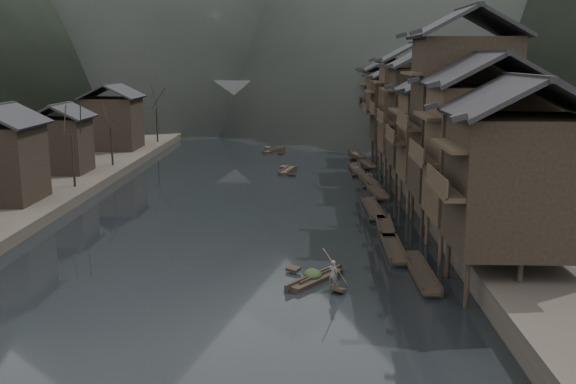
{
  "coord_description": "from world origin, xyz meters",
  "views": [
    {
      "loc": [
        5.78,
        -42.99,
        13.2
      ],
      "look_at": [
        4.07,
        7.31,
        2.5
      ],
      "focal_mm": 40.0,
      "sensor_mm": 36.0,
      "label": 1
    }
  ],
  "objects": [
    {
      "name": "moored_sampans",
      "position": [
        11.96,
        17.94,
        0.2
      ],
      "size": [
        3.28,
        56.37,
        0.47
      ],
      "color": "black",
      "rests_on": "water"
    },
    {
      "name": "cargo_heap",
      "position": [
        6.0,
        -6.51,
        0.76
      ],
      "size": [
        1.09,
        1.42,
        0.65
      ],
      "primitive_type": "ellipsoid",
      "color": "black",
      "rests_on": "hero_sampan"
    },
    {
      "name": "stone_bridge",
      "position": [
        -0.0,
        72.0,
        5.11
      ],
      "size": [
        40.0,
        6.0,
        9.0
      ],
      "color": "#4C4C4F",
      "rests_on": "ground"
    },
    {
      "name": "midriver_boats",
      "position": [
        3.1,
        53.97,
        0.2
      ],
      "size": [
        9.39,
        47.83,
        0.45
      ],
      "color": "black",
      "rests_on": "water"
    },
    {
      "name": "bamboo_pole",
      "position": [
        7.38,
        -8.07,
        3.55
      ],
      "size": [
        1.68,
        1.92,
        2.99
      ],
      "primitive_type": "cylinder",
      "rotation": [
        0.69,
        0.0,
        -0.72
      ],
      "color": "#8C7A51",
      "rests_on": "boatman"
    },
    {
      "name": "right_bank",
      "position": [
        35.0,
        40.0,
        0.9
      ],
      "size": [
        40.0,
        200.0,
        1.8
      ],
      "primitive_type": "cube",
      "color": "#2D2823",
      "rests_on": "ground"
    },
    {
      "name": "hero_sampan",
      "position": [
        6.14,
        -6.69,
        0.2
      ],
      "size": [
        3.65,
        4.45,
        0.43
      ],
      "color": "black",
      "rests_on": "water"
    },
    {
      "name": "left_houses",
      "position": [
        -20.5,
        20.12,
        5.66
      ],
      "size": [
        8.1,
        53.2,
        8.73
      ],
      "color": "black",
      "rests_on": "left_bank"
    },
    {
      "name": "water",
      "position": [
        0.0,
        0.0,
        0.0
      ],
      "size": [
        300.0,
        300.0,
        0.0
      ],
      "primitive_type": "plane",
      "color": "black",
      "rests_on": "ground"
    },
    {
      "name": "stilt_houses",
      "position": [
        17.28,
        18.99,
        8.79
      ],
      "size": [
        9.0,
        67.6,
        16.96
      ],
      "color": "black",
      "rests_on": "ground"
    },
    {
      "name": "bare_trees",
      "position": [
        -17.0,
        18.05,
        6.25
      ],
      "size": [
        3.63,
        63.1,
        7.26
      ],
      "color": "black",
      "rests_on": "left_bank"
    },
    {
      "name": "boatman",
      "position": [
        7.18,
        -8.07,
        1.24
      ],
      "size": [
        0.7,
        0.66,
        1.62
      ],
      "primitive_type": "imported",
      "rotation": [
        0.0,
        0.0,
        2.5
      ],
      "color": "#4D4D4F",
      "rests_on": "hero_sampan"
    },
    {
      "name": "left_bank",
      "position": [
        -35.0,
        40.0,
        0.6
      ],
      "size": [
        40.0,
        200.0,
        1.2
      ],
      "primitive_type": "cube",
      "color": "#2D2823",
      "rests_on": "ground"
    }
  ]
}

